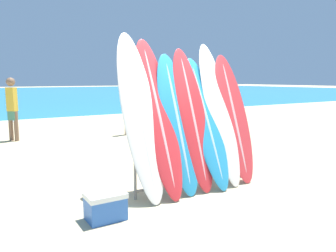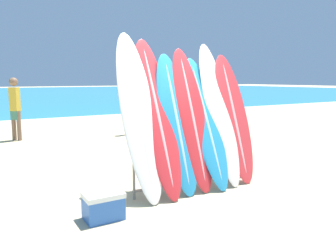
# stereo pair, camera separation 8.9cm
# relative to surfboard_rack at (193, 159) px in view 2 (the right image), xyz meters

# --- Properties ---
(ground_plane) EXTENTS (160.00, 160.00, 0.00)m
(ground_plane) POSITION_rel_surfboard_rack_xyz_m (-0.14, -0.29, -0.48)
(ground_plane) COLOR #CCB789
(ocean_water) EXTENTS (120.00, 60.00, 0.01)m
(ocean_water) POSITION_rel_surfboard_rack_xyz_m (-0.14, 40.13, -0.48)
(ocean_water) COLOR teal
(ocean_water) RESTS_ON ground_plane
(surfboard_rack) EXTENTS (2.14, 0.04, 0.90)m
(surfboard_rack) POSITION_rel_surfboard_rack_xyz_m (0.00, 0.00, 0.00)
(surfboard_rack) COLOR gray
(surfboard_rack) RESTS_ON ground_plane
(surfboard_slot_0) EXTENTS (0.55, 1.07, 2.48)m
(surfboard_slot_0) POSITION_rel_surfboard_rack_xyz_m (-0.91, 0.11, 0.76)
(surfboard_slot_0) COLOR silver
(surfboard_slot_0) RESTS_ON ground_plane
(surfboard_slot_1) EXTENTS (0.54, 1.14, 2.41)m
(surfboard_slot_1) POSITION_rel_surfboard_rack_xyz_m (-0.60, 0.11, 0.72)
(surfboard_slot_1) COLOR red
(surfboard_slot_1) RESTS_ON ground_plane
(surfboard_slot_2) EXTENTS (0.56, 0.87, 2.17)m
(surfboard_slot_2) POSITION_rel_surfboard_rack_xyz_m (-0.29, 0.05, 0.60)
(surfboard_slot_2) COLOR teal
(surfboard_slot_2) RESTS_ON ground_plane
(surfboard_slot_3) EXTENTS (0.53, 0.92, 2.28)m
(surfboard_slot_3) POSITION_rel_surfboard_rack_xyz_m (0.01, 0.06, 0.65)
(surfboard_slot_3) COLOR red
(surfboard_slot_3) RESTS_ON ground_plane
(surfboard_slot_4) EXTENTS (0.53, 1.06, 2.13)m
(surfboard_slot_4) POSITION_rel_surfboard_rack_xyz_m (0.28, 0.05, 0.58)
(surfboard_slot_4) COLOR teal
(surfboard_slot_4) RESTS_ON ground_plane
(surfboard_slot_5) EXTENTS (0.51, 1.02, 2.39)m
(surfboard_slot_5) POSITION_rel_surfboard_rack_xyz_m (0.59, 0.09, 0.71)
(surfboard_slot_5) COLOR silver
(surfboard_slot_5) RESTS_ON ground_plane
(surfboard_slot_6) EXTENTS (0.60, 0.85, 2.20)m
(surfboard_slot_6) POSITION_rel_surfboard_rack_xyz_m (0.89, 0.05, 0.61)
(surfboard_slot_6) COLOR red
(surfboard_slot_6) RESTS_ON ground_plane
(person_near_water) EXTENTS (0.30, 0.31, 1.80)m
(person_near_water) POSITION_rel_surfboard_rack_xyz_m (-1.99, 6.02, 0.50)
(person_near_water) COLOR #846047
(person_near_water) RESTS_ON ground_plane
(person_mid_beach) EXTENTS (0.27, 0.22, 1.65)m
(person_mid_beach) POSITION_rel_surfboard_rack_xyz_m (1.25, 5.27, 0.41)
(person_mid_beach) COLOR beige
(person_mid_beach) RESTS_ON ground_plane
(cooler_box) EXTENTS (0.48, 0.36, 0.35)m
(cooler_box) POSITION_rel_surfboard_rack_xyz_m (-1.67, -0.42, -0.31)
(cooler_box) COLOR #2D60B7
(cooler_box) RESTS_ON ground_plane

